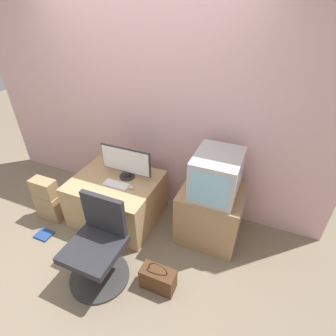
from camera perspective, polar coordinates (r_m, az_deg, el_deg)
The scene contains 13 objects.
ground_plane at distance 2.99m, azimuth -16.65°, elevation -19.75°, with size 12.00×12.00×0.00m, color #7F705B.
wall_back at distance 3.10m, azimuth -5.49°, elevation 13.93°, with size 4.40×0.05×2.60m.
desk at distance 3.24m, azimuth -11.01°, elevation -6.59°, with size 0.97×0.81×0.56m.
side_stand at distance 2.96m, azimuth 9.10°, elevation -9.96°, with size 0.65×0.56×0.63m.
main_monitor at distance 2.98m, azimuth -9.18°, elevation 1.17°, with size 0.62×0.18×0.38m.
keyboard at distance 2.98m, azimuth -11.22°, elevation -3.54°, with size 0.29×0.12×0.01m.
mouse at distance 2.90m, azimuth -7.99°, elevation -4.17°, with size 0.05×0.04×0.04m.
crt_tv at distance 2.62m, azimuth 10.51°, elevation -1.41°, with size 0.44×0.54×0.44m.
office_chair at distance 2.63m, azimuth -14.98°, elevation -16.61°, with size 0.58×0.58×0.87m.
cardboard_box_lower at distance 3.54m, azimuth -24.31°, elevation -7.60°, with size 0.32×0.16×0.35m.
cardboard_box_upper at distance 3.37m, azimuth -25.41°, elevation -3.94°, with size 0.30×0.15×0.21m.
handbag at distance 2.66m, azimuth -2.17°, elevation -22.93°, with size 0.33×0.16×0.34m.
book at distance 3.45m, azimuth -25.35°, elevation -12.97°, with size 0.18×0.16×0.02m.
Camera 1 is at (1.40, -1.24, 2.34)m, focal length 28.00 mm.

